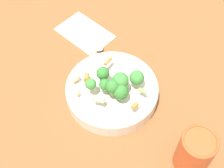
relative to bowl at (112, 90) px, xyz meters
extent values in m
plane|color=brown|center=(0.00, 0.00, -0.02)|extent=(3.00, 3.00, 0.00)
cylinder|color=silver|center=(0.00, 0.00, -0.01)|extent=(0.24, 0.24, 0.04)
torus|color=silver|center=(0.00, 0.00, 0.01)|extent=(0.24, 0.24, 0.01)
cylinder|color=#8CB766|center=(0.01, -0.03, 0.03)|extent=(0.01, 0.01, 0.01)
sphere|color=#33722D|center=(0.01, -0.03, 0.05)|extent=(0.03, 0.03, 0.03)
cylinder|color=#8CB766|center=(0.00, 0.04, 0.03)|extent=(0.01, 0.01, 0.01)
sphere|color=#33722D|center=(0.00, 0.04, 0.05)|extent=(0.04, 0.04, 0.04)
cylinder|color=#8CB766|center=(0.01, 0.02, 0.04)|extent=(0.01, 0.01, 0.01)
sphere|color=#33722D|center=(0.01, 0.02, 0.06)|extent=(0.03, 0.03, 0.03)
cylinder|color=#8CB766|center=(-0.05, 0.03, 0.03)|extent=(0.01, 0.01, 0.01)
sphere|color=#3D8438|center=(-0.05, 0.03, 0.05)|extent=(0.04, 0.04, 0.04)
cylinder|color=#8CB766|center=(0.02, 0.01, 0.03)|extent=(0.01, 0.01, 0.01)
sphere|color=#33722D|center=(0.02, 0.01, 0.05)|extent=(0.03, 0.03, 0.03)
cylinder|color=#8CB766|center=(0.05, -0.01, 0.04)|extent=(0.01, 0.01, 0.01)
sphere|color=#3D8438|center=(0.05, -0.01, 0.05)|extent=(0.03, 0.03, 0.03)
cylinder|color=#8CB766|center=(-0.01, 0.02, 0.03)|extent=(0.01, 0.01, 0.01)
sphere|color=#3D8438|center=(-0.01, 0.02, 0.06)|extent=(0.04, 0.04, 0.04)
cylinder|color=beige|center=(0.05, 0.03, 0.04)|extent=(0.03, 0.03, 0.01)
cylinder|color=beige|center=(0.07, -0.06, 0.03)|extent=(0.02, 0.02, 0.01)
cylinder|color=#729E4C|center=(-0.05, 0.06, 0.04)|extent=(0.02, 0.02, 0.01)
cylinder|color=orange|center=(0.05, -0.04, 0.03)|extent=(0.02, 0.01, 0.01)
cylinder|color=orange|center=(0.00, 0.01, 0.04)|extent=(0.02, 0.03, 0.01)
cylinder|color=orange|center=(-0.02, -0.06, 0.04)|extent=(0.03, 0.02, 0.01)
cylinder|color=orange|center=(-0.01, 0.09, 0.04)|extent=(0.02, 0.02, 0.01)
cylinder|color=#729E4C|center=(0.00, 0.05, 0.04)|extent=(0.02, 0.01, 0.01)
cylinder|color=beige|center=(0.09, -0.02, 0.03)|extent=(0.02, 0.02, 0.01)
cylinder|color=orange|center=(0.05, -0.04, 0.04)|extent=(0.02, 0.02, 0.01)
cylinder|color=#CC4C23|center=(-0.07, 0.24, 0.03)|extent=(0.08, 0.08, 0.11)
torus|color=#CC4C23|center=(-0.07, 0.24, 0.09)|extent=(0.08, 0.08, 0.01)
cube|color=white|center=(-0.04, -0.24, -0.02)|extent=(0.15, 0.19, 0.01)
cylinder|color=silver|center=(-0.02, -0.23, -0.01)|extent=(0.03, 0.11, 0.01)
ellipsoid|color=silver|center=(-0.04, -0.16, -0.01)|extent=(0.03, 0.04, 0.01)
camera|label=1|loc=(0.22, 0.39, 0.66)|focal=50.00mm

